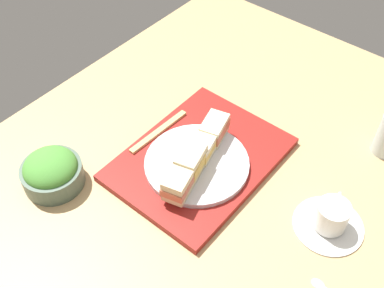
{
  "coord_description": "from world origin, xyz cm",
  "views": [
    {
      "loc": [
        50.22,
        40.2,
        83.55
      ],
      "look_at": [
        -5.01,
        -5.35,
        5.0
      ],
      "focal_mm": 43.86,
      "sensor_mm": 36.0,
      "label": 1
    }
  ],
  "objects_px": {
    "sandwich_plate": "(197,164)",
    "teaspoon": "(326,288)",
    "sandwich_nearmost": "(214,129)",
    "sandwich_inner_far": "(191,162)",
    "chopsticks_pair": "(159,131)",
    "sandwich_farmost": "(178,182)",
    "salad_bowl": "(52,171)",
    "sandwich_inner_near": "(203,146)",
    "coffee_cup": "(331,218)"
  },
  "relations": [
    {
      "from": "sandwich_plate",
      "to": "teaspoon",
      "type": "height_order",
      "value": "sandwich_plate"
    },
    {
      "from": "sandwich_nearmost",
      "to": "sandwich_inner_far",
      "type": "bearing_deg",
      "value": 12.35
    },
    {
      "from": "sandwich_plate",
      "to": "chopsticks_pair",
      "type": "bearing_deg",
      "value": -99.15
    },
    {
      "from": "sandwich_inner_far",
      "to": "sandwich_farmost",
      "type": "distance_m",
      "value": 0.06
    },
    {
      "from": "sandwich_farmost",
      "to": "sandwich_nearmost",
      "type": "bearing_deg",
      "value": -167.65
    },
    {
      "from": "sandwich_nearmost",
      "to": "salad_bowl",
      "type": "relative_size",
      "value": 0.66
    },
    {
      "from": "sandwich_nearmost",
      "to": "teaspoon",
      "type": "xyz_separation_m",
      "value": [
        0.16,
        0.39,
        -0.05
      ]
    },
    {
      "from": "teaspoon",
      "to": "sandwich_plate",
      "type": "bearing_deg",
      "value": -100.59
    },
    {
      "from": "sandwich_inner_near",
      "to": "coffee_cup",
      "type": "bearing_deg",
      "value": 95.51
    },
    {
      "from": "sandwich_plate",
      "to": "sandwich_inner_near",
      "type": "height_order",
      "value": "sandwich_inner_near"
    },
    {
      "from": "sandwich_inner_near",
      "to": "sandwich_inner_far",
      "type": "relative_size",
      "value": 1.04
    },
    {
      "from": "salad_bowl",
      "to": "teaspoon",
      "type": "bearing_deg",
      "value": 105.11
    },
    {
      "from": "sandwich_plate",
      "to": "chopsticks_pair",
      "type": "height_order",
      "value": "sandwich_plate"
    },
    {
      "from": "sandwich_inner_near",
      "to": "salad_bowl",
      "type": "height_order",
      "value": "salad_bowl"
    },
    {
      "from": "coffee_cup",
      "to": "sandwich_nearmost",
      "type": "bearing_deg",
      "value": -94.96
    },
    {
      "from": "sandwich_plate",
      "to": "teaspoon",
      "type": "xyz_separation_m",
      "value": [
        0.07,
        0.37,
        -0.02
      ]
    },
    {
      "from": "salad_bowl",
      "to": "chopsticks_pair",
      "type": "height_order",
      "value": "salad_bowl"
    },
    {
      "from": "sandwich_plate",
      "to": "sandwich_inner_far",
      "type": "xyz_separation_m",
      "value": [
        0.03,
        0.01,
        0.04
      ]
    },
    {
      "from": "sandwich_plate",
      "to": "sandwich_farmost",
      "type": "distance_m",
      "value": 0.1
    },
    {
      "from": "sandwich_plate",
      "to": "sandwich_farmost",
      "type": "height_order",
      "value": "sandwich_farmost"
    },
    {
      "from": "teaspoon",
      "to": "sandwich_inner_far",
      "type": "bearing_deg",
      "value": -96.28
    },
    {
      "from": "sandwich_inner_far",
      "to": "sandwich_nearmost",
      "type": "bearing_deg",
      "value": -167.65
    },
    {
      "from": "chopsticks_pair",
      "to": "coffee_cup",
      "type": "xyz_separation_m",
      "value": [
        -0.04,
        0.44,
        0.01
      ]
    },
    {
      "from": "sandwich_nearmost",
      "to": "sandwich_inner_far",
      "type": "xyz_separation_m",
      "value": [
        0.12,
        0.03,
        0.01
      ]
    },
    {
      "from": "sandwich_inner_far",
      "to": "sandwich_inner_near",
      "type": "bearing_deg",
      "value": -167.65
    },
    {
      "from": "chopsticks_pair",
      "to": "teaspoon",
      "type": "xyz_separation_m",
      "value": [
        0.09,
        0.5,
        -0.02
      ]
    },
    {
      "from": "sandwich_plate",
      "to": "sandwich_inner_far",
      "type": "height_order",
      "value": "sandwich_inner_far"
    },
    {
      "from": "sandwich_plate",
      "to": "chopsticks_pair",
      "type": "relative_size",
      "value": 1.31
    },
    {
      "from": "teaspoon",
      "to": "chopsticks_pair",
      "type": "bearing_deg",
      "value": -100.2
    },
    {
      "from": "chopsticks_pair",
      "to": "teaspoon",
      "type": "relative_size",
      "value": 1.73
    },
    {
      "from": "sandwich_inner_far",
      "to": "teaspoon",
      "type": "bearing_deg",
      "value": 83.72
    },
    {
      "from": "sandwich_inner_far",
      "to": "chopsticks_pair",
      "type": "xyz_separation_m",
      "value": [
        -0.05,
        -0.14,
        -0.04
      ]
    },
    {
      "from": "sandwich_nearmost",
      "to": "sandwich_farmost",
      "type": "xyz_separation_m",
      "value": [
        0.17,
        0.04,
        0.0
      ]
    },
    {
      "from": "coffee_cup",
      "to": "sandwich_inner_far",
      "type": "bearing_deg",
      "value": -73.55
    },
    {
      "from": "sandwich_inner_far",
      "to": "chopsticks_pair",
      "type": "bearing_deg",
      "value": -109.64
    },
    {
      "from": "sandwich_farmost",
      "to": "chopsticks_pair",
      "type": "distance_m",
      "value": 0.19
    },
    {
      "from": "sandwich_plate",
      "to": "salad_bowl",
      "type": "xyz_separation_m",
      "value": [
        0.23,
        -0.22,
        0.01
      ]
    },
    {
      "from": "sandwich_inner_far",
      "to": "salad_bowl",
      "type": "bearing_deg",
      "value": -49.05
    },
    {
      "from": "chopsticks_pair",
      "to": "teaspoon",
      "type": "height_order",
      "value": "chopsticks_pair"
    },
    {
      "from": "sandwich_inner_near",
      "to": "sandwich_nearmost",
      "type": "bearing_deg",
      "value": -167.65
    },
    {
      "from": "sandwich_inner_near",
      "to": "teaspoon",
      "type": "bearing_deg",
      "value": 75.36
    },
    {
      "from": "sandwich_plate",
      "to": "sandwich_inner_near",
      "type": "relative_size",
      "value": 2.63
    },
    {
      "from": "sandwich_farmost",
      "to": "chopsticks_pair",
      "type": "relative_size",
      "value": 0.5
    },
    {
      "from": "sandwich_plate",
      "to": "chopsticks_pair",
      "type": "xyz_separation_m",
      "value": [
        -0.02,
        -0.14,
        -0.0
      ]
    },
    {
      "from": "coffee_cup",
      "to": "teaspoon",
      "type": "height_order",
      "value": "coffee_cup"
    },
    {
      "from": "sandwich_inner_far",
      "to": "sandwich_farmost",
      "type": "relative_size",
      "value": 0.96
    },
    {
      "from": "sandwich_nearmost",
      "to": "sandwich_inner_far",
      "type": "relative_size",
      "value": 1.02
    },
    {
      "from": "sandwich_plate",
      "to": "salad_bowl",
      "type": "relative_size",
      "value": 1.76
    },
    {
      "from": "sandwich_inner_far",
      "to": "coffee_cup",
      "type": "xyz_separation_m",
      "value": [
        -0.09,
        0.3,
        -0.03
      ]
    },
    {
      "from": "salad_bowl",
      "to": "teaspoon",
      "type": "relative_size",
      "value": 1.29
    }
  ]
}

